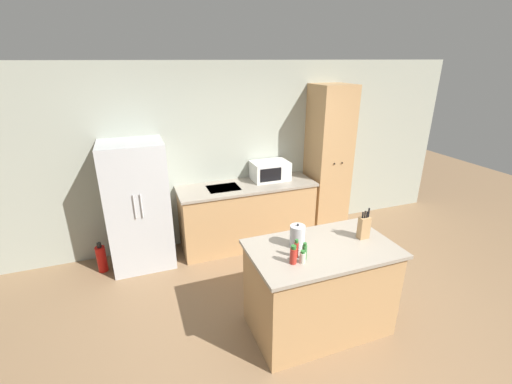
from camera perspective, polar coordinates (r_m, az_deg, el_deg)
ground_plane at (r=3.82m, az=9.13°, el=-22.26°), size 14.00×14.00×0.00m
wall_back at (r=5.09m, az=-2.83°, el=6.33°), size 7.20×0.06×2.60m
refrigerator at (r=4.68m, az=-19.05°, el=-2.19°), size 0.77×0.67×1.68m
back_counter at (r=5.06m, az=-1.47°, el=-3.73°), size 1.97×0.67×0.93m
pantry_cabinet at (r=5.41m, az=11.89°, el=5.06°), size 0.56×0.58×2.28m
kitchen_island at (r=3.62m, az=10.50°, el=-15.43°), size 1.41×0.84×0.94m
microwave at (r=5.07m, az=2.34°, el=3.59°), size 0.54×0.38×0.27m
knife_block at (r=3.57m, az=17.54°, el=-5.61°), size 0.11×0.07×0.32m
spice_bottle_tall_dark at (r=3.04m, az=6.25°, el=-10.41°), size 0.06×0.06×0.18m
spice_bottle_short_red at (r=3.13m, az=6.72°, el=-9.43°), size 0.04×0.04×0.18m
spice_bottle_amber_oil at (r=3.12m, az=8.09°, el=-9.79°), size 0.04×0.04×0.16m
spice_bottle_green_herb at (r=3.08m, az=7.77°, el=-10.70°), size 0.05×0.05×0.12m
kettle at (r=3.29m, az=6.91°, el=-7.30°), size 0.14×0.14×0.24m
fire_extinguisher at (r=4.97m, az=-24.34°, el=-10.06°), size 0.12×0.12×0.42m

